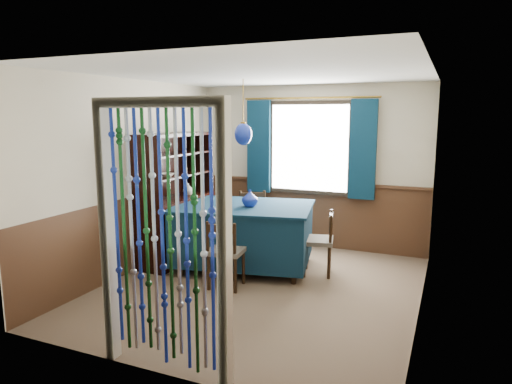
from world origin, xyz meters
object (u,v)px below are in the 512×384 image
at_px(chair_near, 225,252).
at_px(pendant_lamp, 243,134).
at_px(chair_left, 167,231).
at_px(vase_table, 250,199).
at_px(dining_table, 244,232).
at_px(chair_far, 253,220).
at_px(sideboard, 176,217).
at_px(vase_sideboard, 188,189).
at_px(chair_right, 320,241).
at_px(bowl_shelf, 166,175).

distance_m(chair_near, pendant_lamp, 1.55).
distance_m(chair_near, chair_left, 1.29).
bearing_deg(vase_table, dining_table, 155.81).
bearing_deg(chair_far, dining_table, 77.65).
relative_size(chair_left, sideboard, 0.47).
distance_m(chair_near, vase_sideboard, 1.57).
xyz_separation_m(chair_right, vase_table, (-0.89, -0.22, 0.53)).
bearing_deg(bowl_shelf, sideboard, 101.65).
xyz_separation_m(chair_left, chair_right, (2.08, 0.40, -0.01)).
height_order(chair_far, chair_left, chair_far).
height_order(chair_right, vase_table, vase_table).
relative_size(chair_near, vase_sideboard, 4.61).
bearing_deg(chair_right, sideboard, 82.57).
bearing_deg(chair_near, sideboard, 141.34).
xyz_separation_m(chair_far, chair_left, (-0.88, -0.97, -0.03)).
distance_m(pendant_lamp, bowl_shelf, 1.18).
distance_m(dining_table, vase_sideboard, 1.14).
height_order(chair_right, pendant_lamp, pendant_lamp).
relative_size(chair_near, pendant_lamp, 0.99).
distance_m(sideboard, bowl_shelf, 0.70).
xyz_separation_m(chair_right, vase_sideboard, (-2.00, 0.06, 0.55)).
distance_m(chair_far, sideboard, 1.16).
xyz_separation_m(chair_right, pendant_lamp, (-1.00, -0.17, 1.36)).
bearing_deg(chair_near, chair_far, 94.59).
xyz_separation_m(sideboard, vase_table, (1.17, -0.03, 0.35)).
xyz_separation_m(chair_near, vase_table, (0.01, 0.69, 0.52)).
xyz_separation_m(bowl_shelf, vase_sideboard, (0.00, 0.54, -0.27)).
relative_size(chair_near, vase_table, 4.10).
height_order(chair_left, sideboard, sideboard).
relative_size(sideboard, bowl_shelf, 8.26).
bearing_deg(bowl_shelf, vase_sideboard, 90.00).
bearing_deg(chair_far, chair_near, 74.35).
bearing_deg(pendant_lamp, chair_far, 104.66).
relative_size(dining_table, bowl_shelf, 9.18).
height_order(dining_table, chair_far, chair_far).
bearing_deg(chair_right, chair_far, 51.71).
height_order(chair_left, vase_table, vase_table).
bearing_deg(bowl_shelf, chair_left, 134.14).
bearing_deg(pendant_lamp, dining_table, 90.00).
xyz_separation_m(sideboard, pendant_lamp, (1.06, 0.02, 1.19)).
distance_m(chair_right, vase_table, 1.06).
relative_size(chair_left, vase_table, 4.18).
relative_size(vase_table, bowl_shelf, 0.93).
distance_m(chair_far, vase_table, 0.98).
relative_size(dining_table, chair_far, 2.20).
distance_m(chair_left, pendant_lamp, 1.74).
height_order(pendant_lamp, vase_table, pendant_lamp).
xyz_separation_m(dining_table, chair_far, (-0.19, 0.74, -0.01)).
xyz_separation_m(chair_right, sideboard, (-2.06, -0.19, 0.18)).
bearing_deg(dining_table, vase_table, -35.77).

